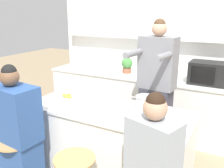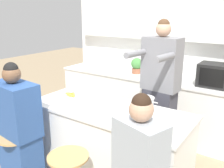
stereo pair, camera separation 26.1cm
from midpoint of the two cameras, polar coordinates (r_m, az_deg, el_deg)
The scene contains 12 objects.
wall_back at distance 4.14m, azimuth 16.15°, elevation 10.92°, with size 3.89×0.22×2.70m.
back_counter at distance 4.07m, azimuth 13.40°, elevation -4.79°, with size 3.61×0.71×0.91m.
kitchen_island at distance 2.83m, azimuth 1.86°, elevation -14.03°, with size 1.76×0.73×0.90m.
bar_stool_leftmost at distance 2.89m, azimuth -18.11°, elevation -16.49°, with size 0.38×0.38×0.66m.
person_cooking at distance 3.04m, azimuth 13.20°, elevation -3.18°, with size 0.48×0.59×1.81m.
person_wrapped_blanket at distance 2.79m, azimuth -18.11°, elevation -10.65°, with size 0.54×0.33×1.42m.
cooking_pot at distance 2.60m, azimuth 10.32°, elevation -4.53°, with size 0.29×0.20×0.14m.
fruit_bowl at distance 2.18m, azimuth 15.42°, elevation -10.05°, with size 0.21×0.21×0.08m.
coffee_cup_near at distance 2.57m, azimuth 3.78°, elevation -5.10°, with size 0.11×0.08×0.09m.
banana_bunch at distance 3.02m, azimuth -6.94°, elevation -2.37°, with size 0.16×0.11×0.05m.
microwave at distance 3.65m, azimuth 24.98°, elevation 1.72°, with size 0.49×0.34×0.31m.
potted_plant at distance 4.09m, azimuth 7.49°, elevation 4.25°, with size 0.19×0.19×0.26m.
Camera 2 is at (1.41, -2.00, 1.89)m, focal length 40.00 mm.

